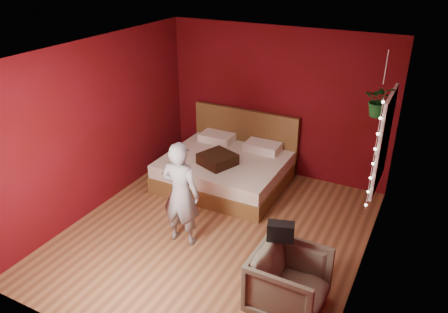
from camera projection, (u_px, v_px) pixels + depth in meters
floor at (216, 233)px, 6.31m from camera, size 4.50×4.50×0.00m
room_walls at (215, 125)px, 5.58m from camera, size 4.04×4.54×2.62m
window at (384, 141)px, 5.56m from camera, size 0.05×0.97×1.27m
fairy_lights at (374, 156)px, 5.15m from camera, size 0.04×0.04×1.45m
bed at (227, 167)px, 7.56m from camera, size 2.01×1.71×1.11m
person at (181, 194)px, 5.83m from camera, size 0.57×0.40×1.51m
armchair at (289, 282)px, 4.85m from camera, size 0.83×0.80×0.74m
handbag at (281, 231)px, 4.91m from camera, size 0.33×0.23×0.22m
throw_pillow at (218, 159)px, 7.14m from camera, size 0.66×0.66×0.18m
hanging_plant at (380, 100)px, 5.61m from camera, size 0.40×0.35×0.87m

